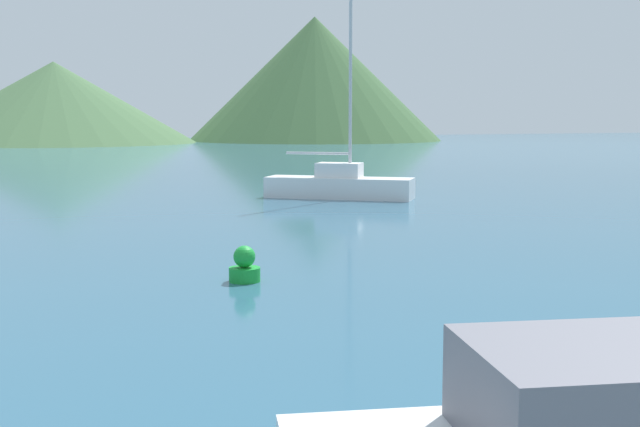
# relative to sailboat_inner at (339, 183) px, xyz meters

# --- Properties ---
(sailboat_inner) EXTENTS (5.21, 4.61, 9.37)m
(sailboat_inner) POSITION_rel_sailboat_inner_xyz_m (0.00, 0.00, 0.00)
(sailboat_inner) COLOR white
(sailboat_inner) RESTS_ON ground_plane
(buoy_marker) EXTENTS (0.59, 0.59, 0.67)m
(buoy_marker) POSITION_rel_sailboat_inner_xyz_m (-8.08, -13.31, -0.28)
(buoy_marker) COLOR green
(buoy_marker) RESTS_ON ground_plane
(hill_central) EXTENTS (32.79, 32.79, 9.50)m
(hill_central) POSITION_rel_sailboat_inner_xyz_m (-3.54, 72.20, 4.19)
(hill_central) COLOR #476B42
(hill_central) RESTS_ON ground_plane
(hill_east) EXTENTS (33.00, 33.00, 15.99)m
(hill_east) POSITION_rel_sailboat_inner_xyz_m (28.84, 70.23, 7.44)
(hill_east) COLOR #3D6038
(hill_east) RESTS_ON ground_plane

